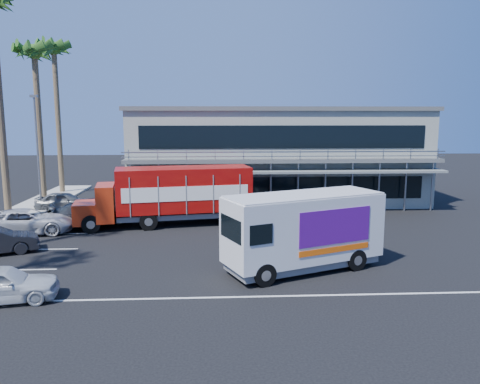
{
  "coord_description": "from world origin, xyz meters",
  "views": [
    {
      "loc": [
        -1.76,
        -22.44,
        6.61
      ],
      "look_at": [
        -0.36,
        4.16,
        2.3
      ],
      "focal_mm": 35.0,
      "sensor_mm": 36.0,
      "label": 1
    }
  ],
  "objects": [
    {
      "name": "parked_car_a",
      "position": [
        -9.5,
        -6.0,
        0.67
      ],
      "size": [
        4.17,
        2.29,
        1.35
      ],
      "primitive_type": "imported",
      "rotation": [
        0.0,
        0.0,
        1.76
      ],
      "color": "silver",
      "rests_on": "ground"
    },
    {
      "name": "palm_f",
      "position": [
        -15.1,
        18.5,
        11.47
      ],
      "size": [
        2.8,
        2.8,
        13.25
      ],
      "color": "brown",
      "rests_on": "ground"
    },
    {
      "name": "light_pole_far",
      "position": [
        -14.2,
        11.0,
        4.5
      ],
      "size": [
        0.5,
        0.25,
        8.09
      ],
      "color": "gray",
      "rests_on": "ground"
    },
    {
      "name": "parked_car_e",
      "position": [
        -12.5,
        10.8,
        0.67
      ],
      "size": [
        4.01,
        1.76,
        1.34
      ],
      "primitive_type": "imported",
      "rotation": [
        0.0,
        0.0,
        1.53
      ],
      "color": "slate",
      "rests_on": "ground"
    },
    {
      "name": "parked_car_d",
      "position": [
        -9.5,
        6.48,
        0.7
      ],
      "size": [
        5.19,
        3.38,
        1.4
      ],
      "primitive_type": "imported",
      "rotation": [
        0.0,
        0.0,
        1.89
      ],
      "color": "#2A3139",
      "rests_on": "ground"
    },
    {
      "name": "white_van",
      "position": [
        1.99,
        -3.04,
        1.78
      ],
      "size": [
        7.25,
        4.81,
        3.36
      ],
      "rotation": [
        0.0,
        0.0,
        0.39
      ],
      "color": "silver",
      "rests_on": "ground"
    },
    {
      "name": "ground",
      "position": [
        0.0,
        0.0,
        0.0
      ],
      "size": [
        120.0,
        120.0,
        0.0
      ],
      "primitive_type": "plane",
      "color": "black",
      "rests_on": "ground"
    },
    {
      "name": "palm_e",
      "position": [
        -14.7,
        13.0,
        10.57
      ],
      "size": [
        2.8,
        2.8,
        12.25
      ],
      "color": "brown",
      "rests_on": "ground"
    },
    {
      "name": "building",
      "position": [
        3.0,
        14.94,
        3.66
      ],
      "size": [
        22.4,
        12.0,
        7.3
      ],
      "color": "gray",
      "rests_on": "ground"
    },
    {
      "name": "parked_car_c",
      "position": [
        -12.5,
        4.1,
        0.72
      ],
      "size": [
        5.52,
        3.34,
        1.43
      ],
      "primitive_type": "imported",
      "rotation": [
        0.0,
        0.0,
        1.77
      ],
      "color": "silver",
      "rests_on": "ground"
    },
    {
      "name": "red_truck",
      "position": [
        -4.42,
        5.91,
        1.95
      ],
      "size": [
        10.78,
        4.2,
        3.54
      ],
      "rotation": [
        0.0,
        0.0,
        0.17
      ],
      "color": "#B3280E",
      "rests_on": "ground"
    }
  ]
}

